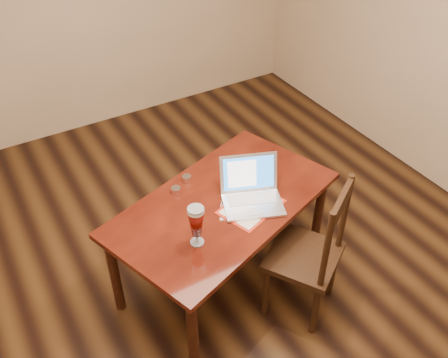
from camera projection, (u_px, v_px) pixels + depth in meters
ground at (212, 293)px, 3.38m from camera, size 5.00×5.00×0.00m
room_shell at (207, 48)px, 2.29m from camera, size 4.51×5.01×2.71m
dining_table at (224, 211)px, 3.13m from camera, size 1.63×1.24×0.94m
dining_chair at (310, 254)px, 3.02m from camera, size 0.58×0.57×1.01m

